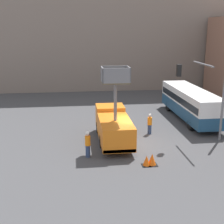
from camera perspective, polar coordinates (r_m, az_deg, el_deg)
ground_plane at (r=24.31m, az=3.93°, el=-6.05°), size 120.00×120.00×0.00m
building_backdrop_far at (r=48.95m, az=-1.91°, el=16.01°), size 44.00×10.00×19.08m
utility_truck at (r=24.47m, az=0.26°, el=-2.33°), size 2.33×6.79×6.09m
city_bus at (r=31.55m, az=14.12°, el=1.85°), size 2.59×10.80×2.98m
traffic_light_pole at (r=25.14m, az=17.18°, el=4.37°), size 3.96×3.71×6.44m
road_worker_near_truck at (r=21.83m, az=-4.46°, el=-5.87°), size 0.38×0.38×1.91m
road_worker_directing at (r=26.67m, az=6.90°, el=-2.17°), size 0.38×0.38×1.78m
traffic_cone_near_truck at (r=20.81m, az=6.34°, el=-8.88°), size 0.62×0.62×0.71m
traffic_cone_mid_road at (r=20.92m, az=7.33°, el=-8.65°), size 0.70×0.70×0.80m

